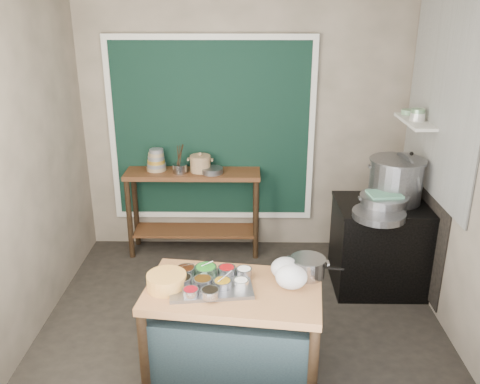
{
  "coord_description": "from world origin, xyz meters",
  "views": [
    {
      "loc": [
        0.03,
        -3.9,
        2.67
      ],
      "look_at": [
        -0.03,
        0.25,
        1.11
      ],
      "focal_mm": 38.0,
      "sensor_mm": 36.0,
      "label": 1
    }
  ],
  "objects_px": {
    "back_counter": "(194,212)",
    "condiment_tray": "(211,285)",
    "steamer": "(384,203)",
    "utensil_cup": "(180,168)",
    "yellow_basin": "(167,281)",
    "saucepan": "(308,267)",
    "prep_table": "(234,332)",
    "stove_block": "(382,247)",
    "ceramic_crock": "(200,164)",
    "stock_pot": "(396,180)"
  },
  "relations": [
    {
      "from": "back_counter",
      "to": "stock_pot",
      "type": "distance_m",
      "value": 2.18
    },
    {
      "from": "condiment_tray",
      "to": "utensil_cup",
      "type": "distance_m",
      "value": 2.03
    },
    {
      "from": "saucepan",
      "to": "utensil_cup",
      "type": "bearing_deg",
      "value": 135.47
    },
    {
      "from": "back_counter",
      "to": "steamer",
      "type": "bearing_deg",
      "value": -25.77
    },
    {
      "from": "condiment_tray",
      "to": "stock_pot",
      "type": "xyz_separation_m",
      "value": [
        1.66,
        1.36,
        0.32
      ]
    },
    {
      "from": "yellow_basin",
      "to": "steamer",
      "type": "bearing_deg",
      "value": 32.47
    },
    {
      "from": "prep_table",
      "to": "yellow_basin",
      "type": "height_order",
      "value": "yellow_basin"
    },
    {
      "from": "utensil_cup",
      "to": "ceramic_crock",
      "type": "xyz_separation_m",
      "value": [
        0.21,
        0.04,
        0.03
      ]
    },
    {
      "from": "condiment_tray",
      "to": "saucepan",
      "type": "xyz_separation_m",
      "value": [
        0.71,
        0.16,
        0.06
      ]
    },
    {
      "from": "prep_table",
      "to": "steamer",
      "type": "height_order",
      "value": "steamer"
    },
    {
      "from": "yellow_basin",
      "to": "condiment_tray",
      "type": "bearing_deg",
      "value": 5.05
    },
    {
      "from": "condiment_tray",
      "to": "stock_pot",
      "type": "relative_size",
      "value": 1.09
    },
    {
      "from": "stove_block",
      "to": "yellow_basin",
      "type": "relative_size",
      "value": 3.17
    },
    {
      "from": "back_counter",
      "to": "yellow_basin",
      "type": "bearing_deg",
      "value": -89.54
    },
    {
      "from": "ceramic_crock",
      "to": "steamer",
      "type": "relative_size",
      "value": 0.53
    },
    {
      "from": "stove_block",
      "to": "condiment_tray",
      "type": "bearing_deg",
      "value": -140.86
    },
    {
      "from": "ceramic_crock",
      "to": "stock_pot",
      "type": "bearing_deg",
      "value": -18.96
    },
    {
      "from": "stove_block",
      "to": "ceramic_crock",
      "type": "xyz_separation_m",
      "value": [
        -1.81,
        0.73,
        0.6
      ]
    },
    {
      "from": "condiment_tray",
      "to": "ceramic_crock",
      "type": "height_order",
      "value": "ceramic_crock"
    },
    {
      "from": "yellow_basin",
      "to": "ceramic_crock",
      "type": "distance_m",
      "value": 2.05
    },
    {
      "from": "yellow_basin",
      "to": "saucepan",
      "type": "relative_size",
      "value": 1.06
    },
    {
      "from": "prep_table",
      "to": "stock_pot",
      "type": "distance_m",
      "value": 2.16
    },
    {
      "from": "back_counter",
      "to": "condiment_tray",
      "type": "xyz_separation_m",
      "value": [
        0.33,
        -2.01,
        0.29
      ]
    },
    {
      "from": "condiment_tray",
      "to": "yellow_basin",
      "type": "distance_m",
      "value": 0.32
    },
    {
      "from": "ceramic_crock",
      "to": "steamer",
      "type": "height_order",
      "value": "ceramic_crock"
    },
    {
      "from": "utensil_cup",
      "to": "steamer",
      "type": "bearing_deg",
      "value": -23.25
    },
    {
      "from": "steamer",
      "to": "utensil_cup",
      "type": "bearing_deg",
      "value": 156.75
    },
    {
      "from": "ceramic_crock",
      "to": "saucepan",
      "type": "bearing_deg",
      "value": -62.79
    },
    {
      "from": "stove_block",
      "to": "utensil_cup",
      "type": "distance_m",
      "value": 2.22
    },
    {
      "from": "prep_table",
      "to": "stove_block",
      "type": "height_order",
      "value": "stove_block"
    },
    {
      "from": "prep_table",
      "to": "yellow_basin",
      "type": "distance_m",
      "value": 0.64
    },
    {
      "from": "condiment_tray",
      "to": "ceramic_crock",
      "type": "bearing_deg",
      "value": 96.88
    },
    {
      "from": "back_counter",
      "to": "stove_block",
      "type": "bearing_deg",
      "value": -21.02
    },
    {
      "from": "condiment_tray",
      "to": "ceramic_crock",
      "type": "distance_m",
      "value": 2.04
    },
    {
      "from": "prep_table",
      "to": "condiment_tray",
      "type": "relative_size",
      "value": 2.15
    },
    {
      "from": "yellow_basin",
      "to": "stock_pot",
      "type": "height_order",
      "value": "stock_pot"
    },
    {
      "from": "condiment_tray",
      "to": "yellow_basin",
      "type": "height_order",
      "value": "yellow_basin"
    },
    {
      "from": "steamer",
      "to": "saucepan",
      "type": "bearing_deg",
      "value": -129.27
    },
    {
      "from": "prep_table",
      "to": "ceramic_crock",
      "type": "relative_size",
      "value": 5.34
    },
    {
      "from": "utensil_cup",
      "to": "stock_pot",
      "type": "xyz_separation_m",
      "value": [
        2.12,
        -0.61,
        0.09
      ]
    },
    {
      "from": "stove_block",
      "to": "yellow_basin",
      "type": "height_order",
      "value": "yellow_basin"
    },
    {
      "from": "back_counter",
      "to": "stock_pot",
      "type": "relative_size",
      "value": 2.73
    },
    {
      "from": "utensil_cup",
      "to": "back_counter",
      "type": "bearing_deg",
      "value": 18.11
    },
    {
      "from": "back_counter",
      "to": "saucepan",
      "type": "relative_size",
      "value": 5.42
    },
    {
      "from": "stock_pot",
      "to": "steamer",
      "type": "relative_size",
      "value": 1.19
    },
    {
      "from": "yellow_basin",
      "to": "utensil_cup",
      "type": "relative_size",
      "value": 1.8
    },
    {
      "from": "condiment_tray",
      "to": "steamer",
      "type": "relative_size",
      "value": 1.31
    },
    {
      "from": "back_counter",
      "to": "utensil_cup",
      "type": "xyz_separation_m",
      "value": [
        -0.13,
        -0.04,
        0.52
      ]
    },
    {
      "from": "prep_table",
      "to": "stove_block",
      "type": "relative_size",
      "value": 1.39
    },
    {
      "from": "stove_block",
      "to": "saucepan",
      "type": "height_order",
      "value": "saucepan"
    }
  ]
}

